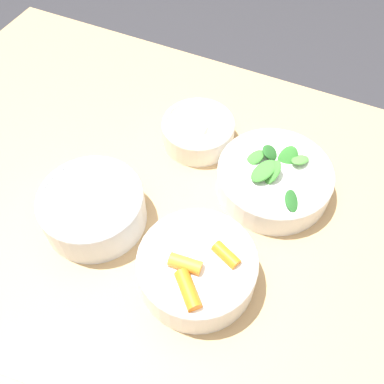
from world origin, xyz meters
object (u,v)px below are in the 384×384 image
bowl_carrots (197,268)px  bowl_greens (274,178)px  bowl_cookies (198,130)px  bowl_beans_hotdog (93,209)px

bowl_carrots → bowl_greens: (-0.05, -0.21, -0.01)m
bowl_carrots → bowl_cookies: 0.29m
bowl_beans_hotdog → bowl_carrots: bearing=172.7°
bowl_carrots → bowl_beans_hotdog: bearing=-7.3°
bowl_greens → bowl_cookies: size_ratio=1.45×
bowl_carrots → bowl_greens: bowl_greens is taller
bowl_greens → bowl_cookies: bearing=-16.6°
bowl_carrots → bowl_cookies: bearing=-65.7°
bowl_carrots → bowl_cookies: (0.12, -0.26, -0.01)m
bowl_cookies → bowl_beans_hotdog: bearing=71.3°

